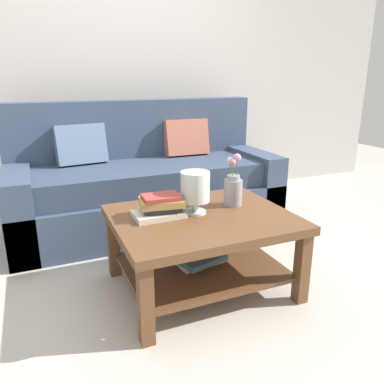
# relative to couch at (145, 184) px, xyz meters

# --- Properties ---
(ground_plane) EXTENTS (10.00, 10.00, 0.00)m
(ground_plane) POSITION_rel_couch_xyz_m (-0.01, -0.87, -0.36)
(ground_plane) COLOR #B7B2A8
(back_wall) EXTENTS (6.40, 0.12, 2.70)m
(back_wall) POSITION_rel_couch_xyz_m (-0.01, 0.78, 0.99)
(back_wall) COLOR #BCB7B2
(back_wall) RESTS_ON ground
(couch) EXTENTS (2.20, 0.90, 1.06)m
(couch) POSITION_rel_couch_xyz_m (0.00, 0.00, 0.00)
(couch) COLOR #384760
(couch) RESTS_ON ground
(coffee_table) EXTENTS (1.03, 0.84, 0.48)m
(coffee_table) POSITION_rel_couch_xyz_m (0.01, -1.15, -0.02)
(coffee_table) COLOR brown
(coffee_table) RESTS_ON ground
(book_stack_main) EXTENTS (0.31, 0.22, 0.13)m
(book_stack_main) POSITION_rel_couch_xyz_m (-0.22, -1.08, 0.17)
(book_stack_main) COLOR beige
(book_stack_main) RESTS_ON coffee_table
(glass_hurricane_vase) EXTENTS (0.17, 0.17, 0.25)m
(glass_hurricane_vase) POSITION_rel_couch_xyz_m (-0.02, -1.11, 0.27)
(glass_hurricane_vase) COLOR silver
(glass_hurricane_vase) RESTS_ON coffee_table
(flower_pitcher) EXTENTS (0.12, 0.12, 0.33)m
(flower_pitcher) POSITION_rel_couch_xyz_m (0.26, -1.07, 0.23)
(flower_pitcher) COLOR gray
(flower_pitcher) RESTS_ON coffee_table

